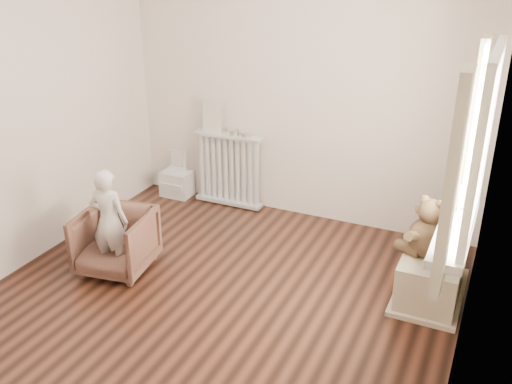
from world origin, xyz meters
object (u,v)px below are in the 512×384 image
at_px(radiator, 229,171).
at_px(teddy_bear, 430,223).
at_px(toy_vanity, 176,172).
at_px(child, 109,222).
at_px(plush_cat, 461,195).
at_px(armchair, 116,241).
at_px(toy_bench, 432,272).

relative_size(radiator, teddy_bear, 1.66).
distance_m(toy_vanity, child, 1.67).
bearing_deg(plush_cat, radiator, 134.09).
distance_m(radiator, plush_cat, 2.70).
distance_m(radiator, child, 1.67).
bearing_deg(child, armchair, -98.79).
height_order(armchair, child, child).
relative_size(toy_bench, plush_cat, 3.31).
relative_size(radiator, plush_cat, 3.12).
bearing_deg(radiator, child, -99.23).
bearing_deg(armchair, toy_vanity, 94.60).
xyz_separation_m(toy_vanity, child, (0.37, -1.61, 0.21)).
relative_size(armchair, plush_cat, 2.35).
bearing_deg(child, toy_vanity, -85.80).
distance_m(armchair, toy_bench, 2.63).
relative_size(radiator, toy_vanity, 1.53).
height_order(armchair, toy_bench, armchair).
bearing_deg(teddy_bear, armchair, -144.11).
height_order(toy_vanity, plush_cat, plush_cat).
xyz_separation_m(child, plush_cat, (2.66, 0.55, 0.52)).
height_order(toy_vanity, toy_bench, toy_vanity).
bearing_deg(plush_cat, teddy_bear, 122.48).
bearing_deg(armchair, child, -98.79).
xyz_separation_m(child, toy_bench, (2.52, 0.80, -0.28)).
bearing_deg(teddy_bear, toy_vanity, -176.74).
height_order(radiator, toy_vanity, radiator).
distance_m(toy_bench, plush_cat, 0.85).
xyz_separation_m(radiator, toy_bench, (2.26, -0.85, -0.19)).
xyz_separation_m(radiator, armchair, (-0.27, -1.59, -0.12)).
bearing_deg(child, toy_bench, -171.29).
bearing_deg(teddy_bear, plush_cat, -14.94).
bearing_deg(plush_cat, toy_bench, 98.36).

